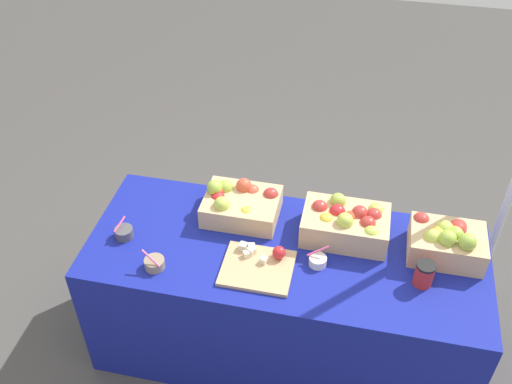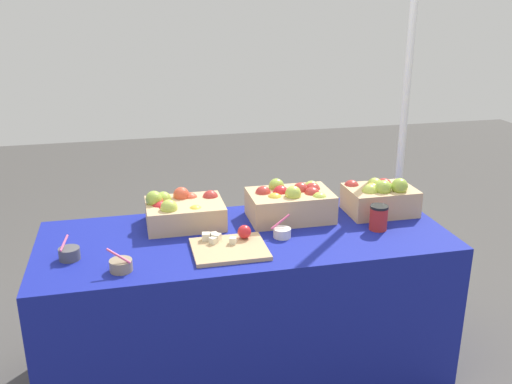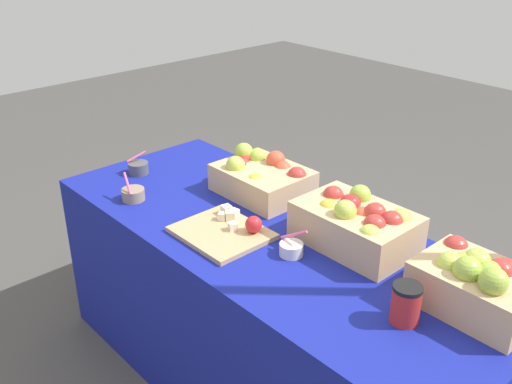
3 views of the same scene
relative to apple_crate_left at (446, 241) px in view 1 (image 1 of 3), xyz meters
name	(u,v)px [view 1 (image 1 of 3)]	position (x,y,z in m)	size (l,w,h in m)	color
ground_plane	(282,342)	(-0.73, -0.13, -0.83)	(10.00, 10.00, 0.00)	#474442
table	(284,299)	(-0.73, -0.13, -0.46)	(1.90, 0.76, 0.74)	navy
apple_crate_left	(446,241)	(0.00, 0.00, 0.00)	(0.34, 0.25, 0.20)	tan
apple_crate_middle	(347,223)	(-0.46, 0.02, 0.00)	(0.41, 0.26, 0.19)	tan
apple_crate_right	(239,203)	(-1.00, 0.06, -0.01)	(0.37, 0.28, 0.18)	tan
cutting_board_front	(259,265)	(-0.83, -0.27, -0.07)	(0.32, 0.27, 0.08)	tan
sample_bowl_near	(124,233)	(-1.51, -0.21, -0.06)	(0.09, 0.09, 0.10)	#4C4C51
sample_bowl_mid	(318,261)	(-0.57, -0.19, -0.06)	(0.10, 0.08, 0.10)	silver
sample_bowl_far	(155,263)	(-1.29, -0.37, -0.06)	(0.10, 0.09, 0.11)	gray
coffee_cup	(424,274)	(-0.10, -0.21, -0.03)	(0.09, 0.09, 0.12)	red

